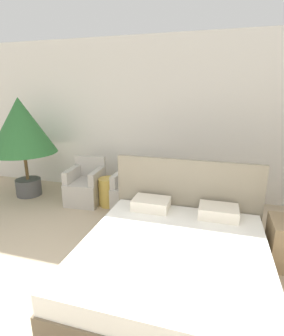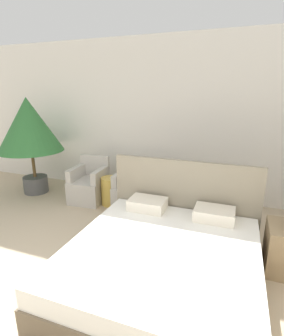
% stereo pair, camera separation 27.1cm
% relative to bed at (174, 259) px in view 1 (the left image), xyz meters
% --- Properties ---
extents(wall_back, '(10.00, 0.06, 2.90)m').
position_rel_bed_xyz_m(wall_back, '(-0.93, 2.46, 1.18)').
color(wall_back, white).
rests_on(wall_back, ground_plane).
extents(bed, '(1.90, 2.00, 1.11)m').
position_rel_bed_xyz_m(bed, '(0.00, 0.00, 0.00)').
color(bed, brown).
rests_on(bed, ground_plane).
extents(armchair_near_window_left, '(0.62, 0.68, 0.79)m').
position_rel_bed_xyz_m(armchair_near_window_left, '(-1.88, 1.63, 0.01)').
color(armchair_near_window_left, '#B7B2A8').
rests_on(armchair_near_window_left, ground_plane).
extents(armchair_near_window_right, '(0.59, 0.65, 0.79)m').
position_rel_bed_xyz_m(armchair_near_window_right, '(-0.99, 1.63, 0.01)').
color(armchair_near_window_right, '#B7B2A8').
rests_on(armchair_near_window_right, ground_plane).
extents(potted_palm, '(1.21, 1.21, 1.85)m').
position_rel_bed_xyz_m(potted_palm, '(-3.12, 1.62, 1.03)').
color(potted_palm, '#4C4C4C').
rests_on(potted_palm, ground_plane).
extents(side_table, '(0.33, 0.33, 0.50)m').
position_rel_bed_xyz_m(side_table, '(-1.44, 1.61, -0.02)').
color(side_table, gold).
rests_on(side_table, ground_plane).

